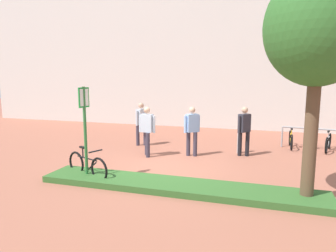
{
  "coord_description": "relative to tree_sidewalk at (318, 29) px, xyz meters",
  "views": [
    {
      "loc": [
        2.96,
        -8.73,
        2.72
      ],
      "look_at": [
        -0.3,
        1.63,
        1.02
      ],
      "focal_mm": 33.4,
      "sensor_mm": 36.0,
      "label": 1
    }
  ],
  "objects": [
    {
      "name": "person_shirt_blue",
      "position": [
        -3.35,
        3.22,
        -2.7
      ],
      "size": [
        0.48,
        0.45,
        1.72
      ],
      "color": "#383342",
      "rests_on": "ground"
    },
    {
      "name": "tree_sidewalk",
      "position": [
        0.0,
        0.0,
        0.0
      ],
      "size": [
        2.19,
        2.19,
        4.92
      ],
      "color": "brown",
      "rests_on": "ground"
    },
    {
      "name": "bike_rack_cluster",
      "position": [
        1.0,
        5.5,
        -3.33
      ],
      "size": [
        2.63,
        1.81,
        0.83
      ],
      "color": "#99999E",
      "rests_on": "ground"
    },
    {
      "name": "person_shirt_white",
      "position": [
        -4.81,
        2.73,
        -2.7
      ],
      "size": [
        0.61,
        0.44,
        1.72
      ],
      "color": "#383342",
      "rests_on": "ground"
    },
    {
      "name": "bollard_steel",
      "position": [
        -1.8,
        4.13,
        -3.23
      ],
      "size": [
        0.16,
        0.16,
        0.9
      ],
      "primitive_type": "cylinder",
      "color": "#ADADB2",
      "rests_on": "ground"
    },
    {
      "name": "parking_sign_post",
      "position": [
        -5.44,
        -0.13,
        -2.06
      ],
      "size": [
        0.1,
        0.36,
        2.48
      ],
      "color": "#2D7238",
      "rests_on": "ground"
    },
    {
      "name": "person_suited_navy",
      "position": [
        -1.62,
        3.75,
        -2.7
      ],
      "size": [
        0.44,
        0.5,
        1.72
      ],
      "color": "black",
      "rests_on": "ground"
    },
    {
      "name": "ground_plane",
      "position": [
        -3.9,
        1.56,
        -3.68
      ],
      "size": [
        60.0,
        60.0,
        0.0
      ],
      "primitive_type": "plane",
      "color": "#9E5B47"
    },
    {
      "name": "bike_at_sign",
      "position": [
        -5.49,
        -0.01,
        -3.33
      ],
      "size": [
        1.58,
        0.7,
        0.86
      ],
      "color": "black",
      "rests_on": "ground"
    },
    {
      "name": "planter_strip",
      "position": [
        -2.93,
        -0.13,
        -3.6
      ],
      "size": [
        7.0,
        1.1,
        0.16
      ],
      "primitive_type": "cube",
      "color": "#336028",
      "rests_on": "ground"
    },
    {
      "name": "person_casual_tan",
      "position": [
        -5.67,
        4.27,
        -2.7
      ],
      "size": [
        0.42,
        0.58,
        1.72
      ],
      "color": "#383342",
      "rests_on": "ground"
    },
    {
      "name": "building_facade",
      "position": [
        -3.9,
        10.02,
        1.32
      ],
      "size": [
        28.0,
        1.2,
        10.0
      ],
      "primitive_type": "cube",
      "color": "silver",
      "rests_on": "ground"
    }
  ]
}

